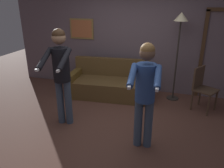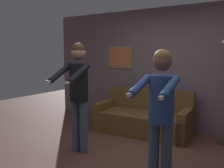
{
  "view_description": "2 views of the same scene",
  "coord_description": "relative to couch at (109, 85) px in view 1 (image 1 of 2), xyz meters",
  "views": [
    {
      "loc": [
        1.13,
        -3.36,
        2.23
      ],
      "look_at": [
        0.2,
        -0.3,
        0.99
      ],
      "focal_mm": 35.0,
      "sensor_mm": 36.0,
      "label": 1
    },
    {
      "loc": [
        1.87,
        -3.09,
        1.65
      ],
      "look_at": [
        -0.08,
        -0.2,
        1.2
      ],
      "focal_mm": 40.0,
      "sensor_mm": 36.0,
      "label": 2
    }
  ],
  "objects": [
    {
      "name": "person_standing_left",
      "position": [
        -0.42,
        -1.51,
        0.82
      ],
      "size": [
        0.49,
        0.74,
        1.79
      ],
      "color": "#3F4F65",
      "rests_on": "ground_plane"
    },
    {
      "name": "back_wall_assembly",
      "position": [
        0.4,
        0.63,
        1.02
      ],
      "size": [
        6.4,
        0.1,
        2.6
      ],
      "color": "#695962",
      "rests_on": "ground_plane"
    },
    {
      "name": "torchiere_lamp",
      "position": [
        1.52,
        0.24,
        1.35
      ],
      "size": [
        0.31,
        0.31,
        1.99
      ],
      "color": "#332D28",
      "rests_on": "ground_plane"
    },
    {
      "name": "person_standing_right",
      "position": [
        1.12,
        -1.79,
        0.74
      ],
      "size": [
        0.47,
        0.72,
        1.68
      ],
      "color": "#41546E",
      "rests_on": "ground_plane"
    },
    {
      "name": "dining_chair_distant",
      "position": [
        2.09,
        -0.13,
        0.25
      ],
      "size": [
        0.57,
        0.57,
        0.93
      ],
      "color": "#4C3828",
      "rests_on": "ground_plane"
    },
    {
      "name": "ground_plane",
      "position": [
        0.39,
        -1.41,
        -0.28
      ],
      "size": [
        12.0,
        12.0,
        0.0
      ],
      "primitive_type": "plane",
      "color": "brown"
    },
    {
      "name": "couch",
      "position": [
        0.0,
        0.0,
        0.0
      ],
      "size": [
        1.97,
        1.01,
        0.87
      ],
      "color": "brown",
      "rests_on": "ground_plane"
    }
  ]
}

